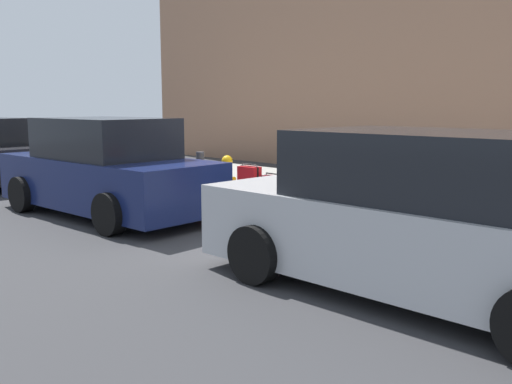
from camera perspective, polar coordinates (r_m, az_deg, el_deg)
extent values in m
plane|color=#333335|center=(9.46, 0.85, -2.83)|extent=(40.00, 40.00, 0.00)
cube|color=#9E9B93|center=(11.37, 9.53, -0.62)|extent=(18.00, 5.00, 0.14)
cube|color=maroon|center=(8.31, 19.17, -1.31)|extent=(0.41, 0.18, 0.76)
cube|color=black|center=(8.31, 19.17, -1.31)|extent=(0.42, 0.04, 0.78)
cylinder|color=gray|center=(8.17, 20.49, 2.24)|extent=(0.02, 0.02, 0.31)
cylinder|color=gray|center=(8.31, 18.25, 2.46)|extent=(0.02, 0.02, 0.31)
cylinder|color=black|center=(8.23, 19.41, 3.42)|extent=(0.35, 0.03, 0.02)
cylinder|color=black|center=(8.31, 20.19, -3.89)|extent=(0.04, 0.02, 0.04)
cylinder|color=black|center=(8.45, 17.93, -3.56)|extent=(0.04, 0.02, 0.04)
cube|color=red|center=(8.50, 16.33, -1.06)|extent=(0.35, 0.26, 0.73)
cube|color=black|center=(8.50, 16.33, -1.06)|extent=(0.35, 0.06, 0.75)
cylinder|color=gray|center=(8.38, 17.28, 1.42)|extent=(0.02, 0.02, 0.04)
cylinder|color=gray|center=(8.52, 15.62, 1.61)|extent=(0.02, 0.02, 0.04)
cylinder|color=black|center=(8.44, 16.45, 1.65)|extent=(0.28, 0.04, 0.02)
cylinder|color=black|center=(8.49, 17.09, -3.46)|extent=(0.04, 0.02, 0.04)
cylinder|color=black|center=(8.64, 15.39, -3.19)|extent=(0.04, 0.02, 0.04)
cube|color=#9EA0A8|center=(8.66, 13.44, -0.62)|extent=(0.43, 0.22, 0.77)
cube|color=black|center=(8.66, 13.44, -0.62)|extent=(0.43, 0.07, 0.79)
cylinder|color=gray|center=(8.52, 14.65, 2.75)|extent=(0.02, 0.02, 0.28)
cylinder|color=gray|center=(8.67, 12.50, 2.93)|extent=(0.02, 0.02, 0.28)
cylinder|color=black|center=(8.58, 13.60, 3.77)|extent=(0.36, 0.05, 0.02)
cylinder|color=black|center=(8.65, 14.45, -3.13)|extent=(0.05, 0.02, 0.04)
cylinder|color=black|center=(8.81, 12.28, -2.84)|extent=(0.05, 0.02, 0.04)
cube|color=navy|center=(8.92, 10.65, -0.65)|extent=(0.42, 0.27, 0.66)
cube|color=black|center=(8.92, 10.65, -0.65)|extent=(0.42, 0.06, 0.67)
cylinder|color=gray|center=(8.77, 11.67, 1.46)|extent=(0.02, 0.02, 0.04)
cylinder|color=gray|center=(8.97, 9.79, 1.67)|extent=(0.02, 0.02, 0.04)
cylinder|color=black|center=(8.87, 10.72, 1.70)|extent=(0.36, 0.03, 0.02)
cylinder|color=black|center=(8.88, 11.56, -2.73)|extent=(0.04, 0.02, 0.04)
cylinder|color=black|center=(9.08, 9.66, -2.41)|extent=(0.04, 0.02, 0.04)
cube|color=black|center=(9.26, 8.35, -0.50)|extent=(0.43, 0.29, 0.57)
cube|color=black|center=(9.26, 8.35, -0.50)|extent=(0.43, 0.08, 0.58)
cylinder|color=gray|center=(9.10, 9.26, 1.89)|extent=(0.02, 0.02, 0.24)
cylinder|color=gray|center=(9.32, 7.57, 2.10)|extent=(0.02, 0.02, 0.24)
cylinder|color=black|center=(9.19, 8.43, 2.75)|extent=(0.36, 0.05, 0.02)
cylinder|color=black|center=(9.20, 9.18, -2.26)|extent=(0.05, 0.02, 0.04)
cylinder|color=black|center=(9.43, 7.47, -1.95)|extent=(0.05, 0.02, 0.04)
cube|color=#0F606B|center=(9.52, 6.00, -0.39)|extent=(0.37, 0.29, 0.51)
cube|color=black|center=(9.52, 6.00, -0.39)|extent=(0.36, 0.08, 0.52)
cylinder|color=gray|center=(9.39, 6.78, 1.76)|extent=(0.02, 0.02, 0.23)
cylinder|color=gray|center=(9.55, 5.30, 1.90)|extent=(0.02, 0.02, 0.23)
cylinder|color=black|center=(9.46, 6.05, 2.52)|extent=(0.29, 0.05, 0.02)
cylinder|color=black|center=(9.48, 6.74, -1.87)|extent=(0.05, 0.02, 0.04)
cylinder|color=black|center=(9.64, 5.22, -1.67)|extent=(0.05, 0.02, 0.04)
cube|color=#59601E|center=(9.76, 3.89, 0.39)|extent=(0.39, 0.28, 0.69)
cube|color=black|center=(9.76, 3.89, 0.39)|extent=(0.37, 0.08, 0.70)
cylinder|color=gray|center=(9.61, 4.66, 3.26)|extent=(0.02, 0.02, 0.32)
cylinder|color=gray|center=(9.79, 3.19, 3.38)|extent=(0.02, 0.02, 0.32)
cylinder|color=black|center=(9.69, 3.93, 4.25)|extent=(0.30, 0.05, 0.02)
cylinder|color=black|center=(9.73, 4.63, -1.57)|extent=(0.05, 0.02, 0.04)
cylinder|color=black|center=(9.90, 3.12, -1.37)|extent=(0.05, 0.02, 0.04)
cube|color=maroon|center=(10.13, 1.87, 0.19)|extent=(0.48, 0.21, 0.51)
cube|color=black|center=(10.13, 1.87, 0.19)|extent=(0.48, 0.05, 0.52)
cylinder|color=gray|center=(9.95, 2.74, 1.62)|extent=(0.02, 0.02, 0.04)
cylinder|color=gray|center=(10.23, 1.05, 1.83)|extent=(0.02, 0.02, 0.04)
cylinder|color=black|center=(10.09, 1.88, 1.84)|extent=(0.41, 0.04, 0.02)
cylinder|color=black|center=(10.02, 2.74, -1.24)|extent=(0.04, 0.02, 0.04)
cylinder|color=black|center=(10.31, 1.02, -0.95)|extent=(0.04, 0.02, 0.04)
cube|color=red|center=(10.40, -0.67, 0.82)|extent=(0.42, 0.22, 0.65)
cube|color=black|center=(10.40, -0.67, 0.82)|extent=(0.43, 0.05, 0.66)
cylinder|color=gray|center=(10.23, 0.06, 2.62)|extent=(0.02, 0.02, 0.04)
cylinder|color=gray|center=(10.48, -1.39, 2.77)|extent=(0.02, 0.02, 0.04)
cylinder|color=black|center=(10.35, -0.68, 2.81)|extent=(0.36, 0.03, 0.02)
cylinder|color=black|center=(10.32, 0.07, -0.94)|extent=(0.04, 0.02, 0.04)
cylinder|color=black|center=(10.57, -1.40, -0.71)|extent=(0.04, 0.02, 0.04)
cylinder|color=#D89E0C|center=(10.91, -2.91, 1.20)|extent=(0.20, 0.20, 0.65)
sphere|color=#D89E0C|center=(10.87, -2.93, 3.17)|extent=(0.21, 0.21, 0.21)
cylinder|color=#D89E0C|center=(11.02, -3.44, 1.44)|extent=(0.09, 0.10, 0.09)
cylinder|color=#D89E0C|center=(10.80, -2.37, 1.30)|extent=(0.09, 0.10, 0.09)
cylinder|color=#333338|center=(11.26, -5.63, 1.91)|extent=(0.16, 0.16, 0.85)
cube|color=#B2B5BA|center=(5.96, 16.44, -4.43)|extent=(4.65, 1.89, 0.81)
cube|color=black|center=(5.84, 16.76, 2.65)|extent=(2.42, 1.73, 0.67)
cylinder|color=black|center=(6.10, -0.11, -6.30)|extent=(0.64, 0.22, 0.64)
cylinder|color=black|center=(7.54, 10.05, -3.51)|extent=(0.64, 0.22, 0.64)
cube|color=#141E4C|center=(10.14, -14.82, 1.04)|extent=(4.49, 1.89, 0.83)
cube|color=black|center=(10.07, -14.99, 5.30)|extent=(2.36, 1.67, 0.68)
cylinder|color=black|center=(10.95, -22.54, -0.22)|extent=(0.65, 0.24, 0.64)
cylinder|color=black|center=(11.79, -14.89, 0.77)|extent=(0.65, 0.24, 0.64)
cylinder|color=black|center=(8.58, -14.59, -2.16)|extent=(0.65, 0.24, 0.64)
cylinder|color=black|center=(9.63, -5.90, -0.74)|extent=(0.65, 0.24, 0.64)
cylinder|color=black|center=(14.43, -20.68, 1.92)|extent=(0.65, 0.24, 0.64)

